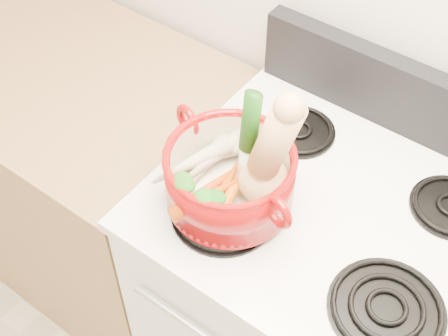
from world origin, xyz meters
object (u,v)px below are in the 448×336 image
Objects in this scene: stove_body at (314,317)px; squash at (274,155)px; leek at (247,142)px; dutch_oven at (230,177)px.

stove_body is 0.69m from squash.
leek reaches higher than stove_body.
dutch_oven is at bearing -147.20° from stove_body.
squash is 0.07m from leek.
dutch_oven is 0.98× the size of squash.
stove_body is at bearing 25.57° from leek.
leek is (-0.07, 0.01, -0.01)m from squash.
dutch_oven is 1.07× the size of leek.
squash is 1.09× the size of leek.
squash is (0.08, 0.03, 0.10)m from dutch_oven.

